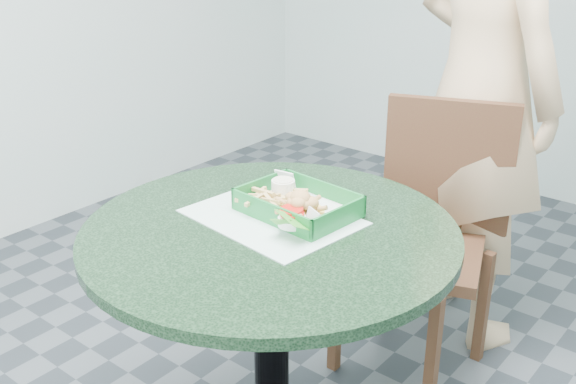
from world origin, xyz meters
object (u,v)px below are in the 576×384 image
Objects in this scene: food_basket at (298,214)px; dining_chair at (429,220)px; diner_person at (488,25)px; crab_sandwich at (302,212)px; sauce_ramekin at (281,193)px; cafe_table at (271,293)px.

dining_chair is at bearing 84.73° from food_basket.
diner_person is 18.71× the size of crab_sandwich.
diner_person reaches higher than dining_chair.
diner_person is 0.99m from sauce_ramekin.
cafe_table is 0.27m from sauce_ramekin.
sauce_ramekin is (-0.12, 0.06, 0.00)m from crab_sandwich.
diner_person reaches higher than sauce_ramekin.
crab_sandwich is 1.93× the size of sauce_ramekin.
diner_person reaches higher than crab_sandwich.
dining_chair is 3.26× the size of food_basket.
diner_person is at bearing 88.98° from crab_sandwich.
diner_person reaches higher than cafe_table.
dining_chair is 0.68m from diner_person.
food_basket is at bearing 139.37° from crab_sandwich.
food_basket is 0.09m from sauce_ramekin.
crab_sandwich is at bearing 113.09° from diner_person.
crab_sandwich reaches higher than sauce_ramekin.
crab_sandwich reaches higher than cafe_table.
dining_chair reaches higher than cafe_table.
diner_person is (0.07, 1.05, 0.57)m from cafe_table.
food_basket is 4.50× the size of sauce_ramekin.
crab_sandwich is 0.14m from sauce_ramekin.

